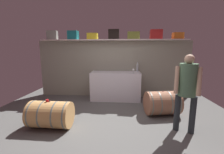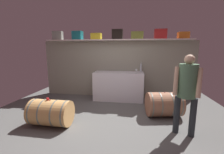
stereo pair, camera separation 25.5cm
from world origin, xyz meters
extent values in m
cube|color=#575856|center=(0.00, 0.55, -0.01)|extent=(6.45, 7.57, 0.02)
cube|color=gray|center=(0.00, 2.19, 0.98)|extent=(5.25, 0.10, 1.96)
cube|color=silver|center=(0.00, 2.04, 1.98)|extent=(4.83, 0.40, 0.03)
cube|color=gray|center=(-2.08, 2.04, 2.14)|extent=(0.35, 0.22, 0.30)
cube|color=#1A7681|center=(-1.36, 2.04, 2.14)|extent=(0.34, 0.26, 0.29)
cube|color=yellow|center=(-0.70, 2.04, 2.10)|extent=(0.34, 0.24, 0.21)
cube|color=black|center=(0.02, 2.04, 2.16)|extent=(0.35, 0.23, 0.32)
cube|color=olive|center=(0.67, 2.04, 2.12)|extent=(0.40, 0.21, 0.24)
cube|color=red|center=(1.40, 2.04, 2.15)|extent=(0.40, 0.30, 0.30)
cube|color=orange|center=(2.09, 2.04, 2.10)|extent=(0.31, 0.25, 0.21)
cube|color=white|center=(0.10, 1.80, 0.47)|extent=(1.61, 0.66, 0.93)
cylinder|color=#B3BCC2|center=(0.82, 2.01, 1.04)|extent=(0.07, 0.07, 0.22)
sphere|color=#B3BCC2|center=(0.82, 2.01, 1.17)|extent=(0.07, 0.07, 0.07)
cylinder|color=#B3BCC2|center=(0.82, 2.01, 1.22)|extent=(0.03, 0.03, 0.08)
cylinder|color=white|center=(0.67, 1.61, 0.93)|extent=(0.07, 0.07, 0.00)
cylinder|color=white|center=(0.67, 1.61, 0.97)|extent=(0.01, 0.01, 0.08)
sphere|color=white|center=(0.67, 1.61, 1.04)|extent=(0.07, 0.07, 0.07)
sphere|color=maroon|center=(0.67, 1.61, 1.03)|extent=(0.04, 0.04, 0.04)
cylinder|color=tan|center=(-1.20, -0.18, 0.29)|extent=(0.89, 0.58, 0.57)
cylinder|color=slate|center=(-1.57, -0.18, 0.29)|extent=(0.04, 0.58, 0.58)
cylinder|color=slate|center=(-1.34, -0.18, 0.29)|extent=(0.04, 0.58, 0.58)
cylinder|color=slate|center=(-1.06, -0.19, 0.29)|extent=(0.04, 0.58, 0.58)
cylinder|color=slate|center=(-0.83, -0.19, 0.29)|extent=(0.04, 0.58, 0.58)
cylinder|color=brown|center=(-1.20, -0.18, 0.58)|extent=(0.04, 0.04, 0.01)
cylinder|color=#9C674C|center=(1.36, 0.67, 0.31)|extent=(0.92, 0.74, 0.60)
cylinder|color=slate|center=(1.02, 0.61, 0.31)|extent=(0.13, 0.61, 0.61)
cylinder|color=slate|center=(1.23, 0.65, 0.31)|extent=(0.13, 0.61, 0.61)
cylinder|color=slate|center=(1.49, 0.69, 0.31)|extent=(0.13, 0.61, 0.61)
cylinder|color=slate|center=(1.70, 0.73, 0.31)|extent=(0.13, 0.61, 0.61)
cylinder|color=#964C49|center=(1.36, 0.67, 0.61)|extent=(0.04, 0.04, 0.01)
cylinder|color=red|center=(-1.25, -0.18, 0.60)|extent=(0.06, 0.06, 0.04)
cylinder|color=#272C31|center=(1.46, -0.11, 0.38)|extent=(0.12, 0.12, 0.76)
cylinder|color=#272C31|center=(1.72, -0.21, 0.38)|extent=(0.12, 0.12, 0.76)
cylinder|color=#4D7053|center=(1.59, -0.16, 1.08)|extent=(0.33, 0.33, 0.63)
sphere|color=tan|center=(1.59, -0.16, 1.48)|extent=(0.18, 0.18, 0.18)
cylinder|color=tan|center=(1.38, -0.18, 1.08)|extent=(0.13, 0.18, 0.54)
cylinder|color=tan|center=(1.73, -0.32, 1.08)|extent=(0.16, 0.24, 0.53)
camera|label=1|loc=(0.33, -3.12, 1.64)|focal=24.22mm
camera|label=2|loc=(0.58, -3.09, 1.64)|focal=24.22mm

